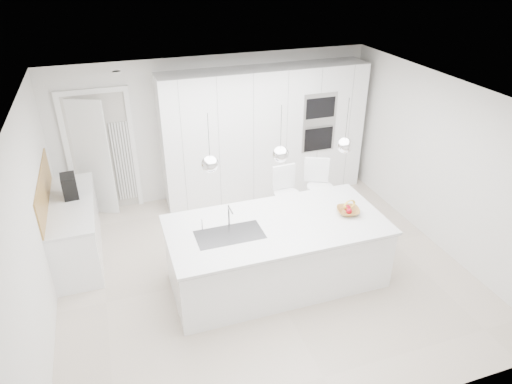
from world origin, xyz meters
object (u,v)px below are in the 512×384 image
object	(u,v)px
espresso_machine	(69,186)
bar_stool_right	(319,198)
island_base	(278,255)
bar_stool_left	(286,204)
fruit_bowl	(348,211)

from	to	relation	value
espresso_machine	bar_stool_right	world-z (taller)	espresso_machine
island_base	bar_stool_right	bearing A→B (deg)	42.39
bar_stool_left	bar_stool_right	bearing A→B (deg)	-3.59
espresso_machine	fruit_bowl	bearing A→B (deg)	-30.68
fruit_bowl	bar_stool_right	size ratio (longest dim) A/B	0.25
fruit_bowl	bar_stool_left	xyz separation A→B (m)	(-0.47, 1.00, -0.35)
espresso_machine	bar_stool_right	size ratio (longest dim) A/B	0.27
island_base	bar_stool_left	distance (m)	1.12
island_base	bar_stool_right	world-z (taller)	bar_stool_right
bar_stool_left	fruit_bowl	bearing A→B (deg)	-67.99
fruit_bowl	bar_stool_left	distance (m)	1.16
island_base	espresso_machine	xyz separation A→B (m)	(-2.53, 1.68, 0.63)
bar_stool_right	bar_stool_left	bearing A→B (deg)	-155.88
espresso_machine	bar_stool_left	distance (m)	3.17
bar_stool_left	bar_stool_right	size ratio (longest dim) A/B	0.97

